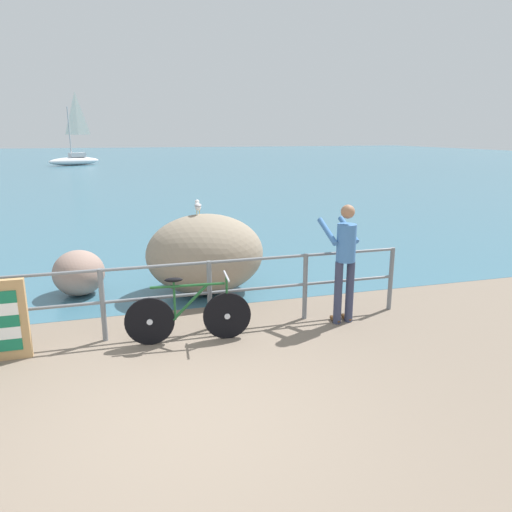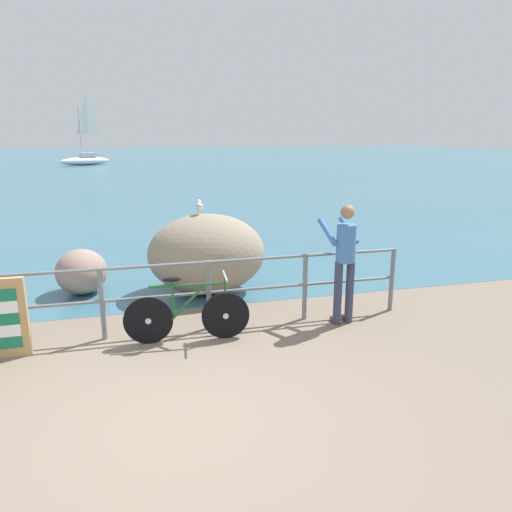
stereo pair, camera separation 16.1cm
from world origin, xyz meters
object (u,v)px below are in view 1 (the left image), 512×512
at_px(person_at_railing, 345,258).
at_px(breakwater_boulder_main, 205,254).
at_px(bicycle, 189,314).
at_px(sailboat, 75,157).
at_px(seagull, 198,206).
at_px(breakwater_boulder_left, 79,273).

bearing_deg(person_at_railing, breakwater_boulder_main, 35.61).
bearing_deg(breakwater_boulder_main, bicycle, -106.21).
relative_size(person_at_railing, sailboat, 0.29).
bearing_deg(breakwater_boulder_main, person_at_railing, -48.49).
height_order(bicycle, seagull, seagull).
relative_size(person_at_railing, breakwater_boulder_left, 1.85).
distance_m(breakwater_boulder_left, sailboat, 36.78).
xyz_separation_m(person_at_railing, breakwater_boulder_main, (-1.72, 1.95, -0.29)).
distance_m(person_at_railing, breakwater_boulder_left, 4.61).
bearing_deg(sailboat, person_at_railing, 73.15).
relative_size(breakwater_boulder_main, seagull, 6.08).
distance_m(breakwater_boulder_left, seagull, 2.40).
height_order(bicycle, sailboat, sailboat).
distance_m(bicycle, person_at_railing, 2.39).
distance_m(breakwater_boulder_main, sailboat, 37.48).
bearing_deg(bicycle, sailboat, 101.01).
relative_size(bicycle, breakwater_boulder_left, 1.76).
height_order(bicycle, breakwater_boulder_main, breakwater_boulder_main).
relative_size(seagull, sailboat, 0.06).
height_order(breakwater_boulder_main, breakwater_boulder_left, breakwater_boulder_main).
xyz_separation_m(bicycle, person_at_railing, (2.31, 0.07, 0.60)).
distance_m(bicycle, seagull, 2.45).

